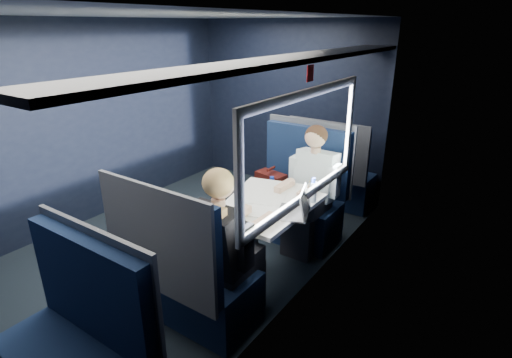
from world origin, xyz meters
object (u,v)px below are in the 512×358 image
Objects in this scene: table at (268,212)px; seat_row_back at (78,353)px; cup at (312,189)px; man at (311,184)px; seat_bay_far at (187,277)px; bottle_small at (313,191)px; seat_row_front at (332,175)px; seat_bay_near at (296,199)px; laptop at (298,208)px; woman at (224,241)px.

seat_row_back is (-0.18, -1.80, -0.25)m from table.
seat_row_back is 2.30m from cup.
man is at bearing 117.23° from cup.
seat_bay_far is 1.62m from man.
bottle_small is 2.57× the size of cup.
seat_bay_far reaches higher than seat_row_back.
seat_row_front reaches higher than bottle_small.
seat_row_back is 2.53m from man.
seat_bay_far is 0.95× the size of man.
seat_bay_near reaches higher than laptop.
table is at bearing -95.52° from man.
seat_row_back is 2.98× the size of laptop.
man is at bearing 80.97° from seat_bay_far.
cup is (0.38, -1.36, 0.37)m from seat_row_front.
seat_row_front is 1.00× the size of seat_row_back.
table is 0.76× the size of woman.
seat_row_front is at bearing 105.29° from laptop.
seat_row_back is 5.09× the size of bottle_small.
seat_row_front is 1.95m from laptop.
laptop is (0.25, 0.66, 0.08)m from woman.
seat_bay_near reaches higher than seat_row_back.
seat_bay_far is at bearing -106.25° from cup.
man reaches higher than seat_bay_far.
seat_bay_near is (-0.20, 0.87, -0.24)m from table.
laptop is 1.71× the size of bottle_small.
man is 0.30m from cup.
laptop is 0.50m from cup.
cup is (0.38, 2.24, 0.37)m from seat_row_back.
table is 0.76× the size of man.
woman reaches higher than seat_bay_far.
bottle_small is (-0.02, 0.32, 0.03)m from laptop.
table is 1.82m from seat_row_front.
woman is 5.80× the size of bottle_small.
table is 0.86× the size of seat_row_front.
seat_bay_near is 1.09× the size of seat_row_back.
seat_bay_near is at bearing 132.64° from cup.
seat_row_back reaches higher than table.
man is 3.40× the size of laptop.
cup is at bearing 83.38° from woman.
woman reaches higher than seat_row_front.
seat_bay_near is 1.63m from woman.
woman is 14.92× the size of cup.
cup is at bearing -47.36° from seat_bay_near.
bottle_small is at bearing -61.87° from man.
seat_bay_near is 14.22× the size of cup.
man is 5.80× the size of bottle_small.
bottle_small is 0.20m from cup.
woman reaches higher than seat_bay_near.
seat_bay_near is 5.53× the size of bottle_small.
laptop reaches higher than cup.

